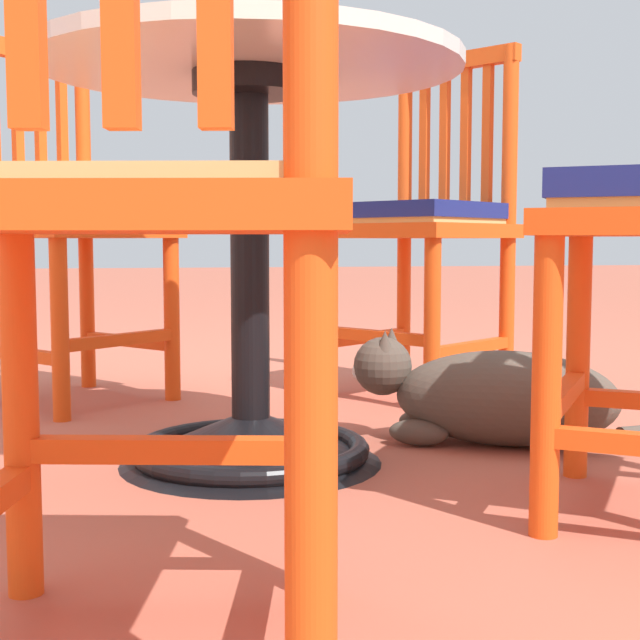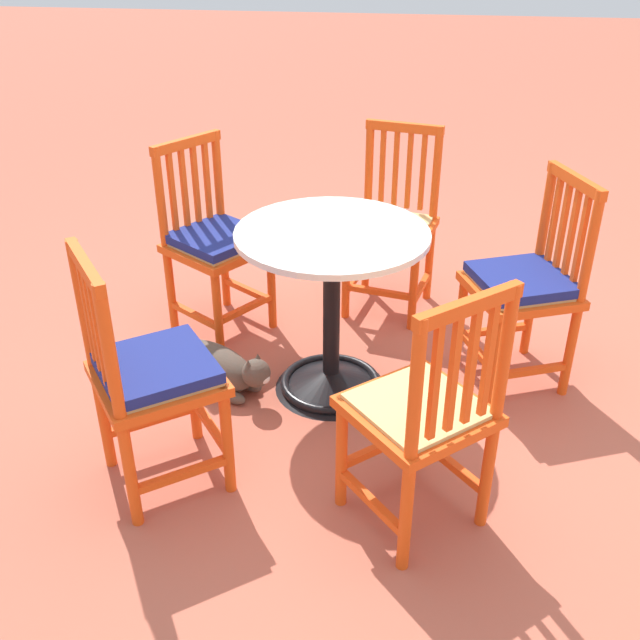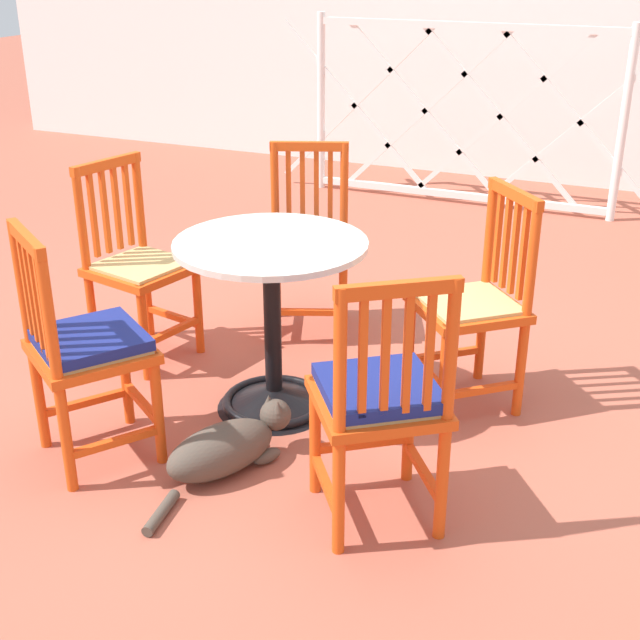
# 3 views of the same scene
# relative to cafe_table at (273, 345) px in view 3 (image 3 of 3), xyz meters

# --- Properties ---
(ground_plane) EXTENTS (24.00, 24.00, 0.00)m
(ground_plane) POSITION_rel_cafe_table_xyz_m (0.12, 0.05, -0.28)
(ground_plane) COLOR #AD5642
(lattice_fence_panel) EXTENTS (2.85, 0.06, 1.32)m
(lattice_fence_panel) POSITION_rel_cafe_table_xyz_m (-0.13, 3.29, 0.37)
(lattice_fence_panel) COLOR white
(lattice_fence_panel) RESTS_ON ground_plane
(cafe_table) EXTENTS (0.76, 0.76, 0.73)m
(cafe_table) POSITION_rel_cafe_table_xyz_m (0.00, 0.00, 0.00)
(cafe_table) COLOR black
(cafe_table) RESTS_ON ground_plane
(orange_chair_tucked_in) EXTENTS (0.56, 0.56, 0.91)m
(orange_chair_tucked_in) POSITION_rel_cafe_table_xyz_m (-0.45, -0.60, 0.16)
(orange_chair_tucked_in) COLOR #E04C14
(orange_chair_tucked_in) RESTS_ON ground_plane
(orange_chair_by_planter) EXTENTS (0.56, 0.56, 0.91)m
(orange_chair_by_planter) POSITION_rel_cafe_table_xyz_m (0.65, -0.53, 0.16)
(orange_chair_by_planter) COLOR #E04C14
(orange_chair_by_planter) RESTS_ON ground_plane
(orange_chair_at_corner) EXTENTS (0.56, 0.56, 0.91)m
(orange_chair_at_corner) POSITION_rel_cafe_table_xyz_m (0.72, 0.38, 0.15)
(orange_chair_at_corner) COLOR #E04C14
(orange_chair_at_corner) RESTS_ON ground_plane
(orange_chair_facing_out) EXTENTS (0.52, 0.52, 0.91)m
(orange_chair_facing_out) POSITION_rel_cafe_table_xyz_m (-0.20, 0.78, 0.16)
(orange_chair_facing_out) COLOR #E04C14
(orange_chair_facing_out) RESTS_ON ground_plane
(orange_chair_near_fence) EXTENTS (0.48, 0.48, 0.91)m
(orange_chair_near_fence) POSITION_rel_cafe_table_xyz_m (-0.79, 0.20, 0.15)
(orange_chair_near_fence) COLOR #E04C14
(orange_chair_near_fence) RESTS_ON ground_plane
(tabby_cat) EXTENTS (0.38, 0.73, 0.23)m
(tabby_cat) POSITION_rel_cafe_table_xyz_m (0.06, -0.48, -0.19)
(tabby_cat) COLOR #4C4238
(tabby_cat) RESTS_ON ground_plane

